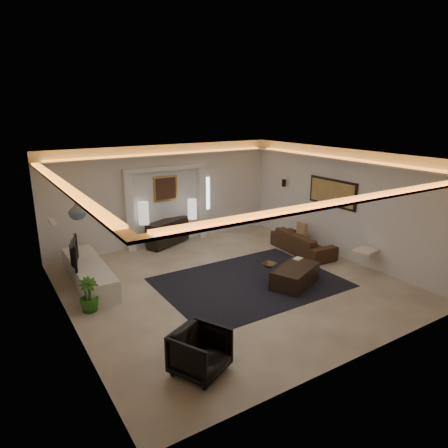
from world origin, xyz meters
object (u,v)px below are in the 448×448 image
sofa (303,242)px  coffee_table (295,277)px  console (168,232)px  armchair (200,352)px

sofa → coffee_table: sofa is taller
console → armchair: (-2.08, -5.72, -0.05)m
console → sofa: (2.91, -2.59, -0.11)m
console → coffee_table: 4.30m
console → coffee_table: console is taller
console → armchair: console is taller
console → coffee_table: size_ratio=1.13×
sofa → armchair: bearing=125.8°
console → coffee_table: (1.28, -4.10, -0.20)m
console → sofa: bearing=-66.3°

